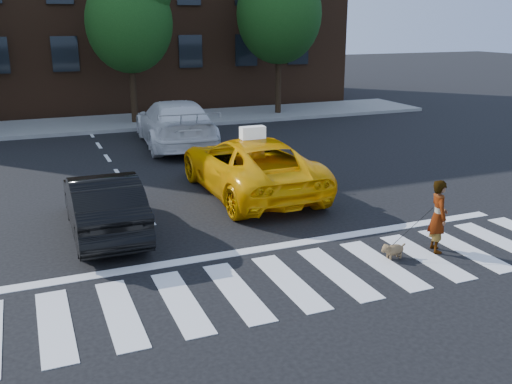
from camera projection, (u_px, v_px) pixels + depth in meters
ground at (289, 282)px, 10.25m from camera, size 120.00×120.00×0.00m
crosswalk at (289, 282)px, 10.25m from camera, size 13.00×2.40×0.01m
stop_line at (255, 250)px, 11.66m from camera, size 12.00×0.30×0.01m
sidewalk_far at (122, 122)px, 25.72m from camera, size 30.00×4.00×0.15m
tree_mid at (129, 11)px, 24.08m from camera, size 3.69×3.69×7.10m
tree_right at (280, 3)px, 26.51m from camera, size 4.00×4.00×7.70m
taxi at (250, 165)px, 15.33m from camera, size 2.58×5.54×1.54m
black_sedan at (103, 204)px, 12.44m from camera, size 1.45×4.11×1.35m
white_suv at (175, 123)px, 21.06m from camera, size 2.84×6.06×1.71m
woman at (438, 216)px, 11.43m from camera, size 0.52×0.63×1.49m
dog at (393, 250)px, 11.20m from camera, size 0.56×0.22×0.32m
taxi_sign at (253, 133)px, 14.88m from camera, size 0.65×0.28×0.32m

